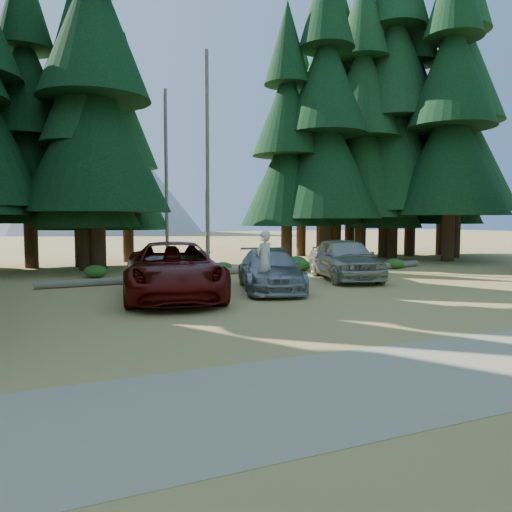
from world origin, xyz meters
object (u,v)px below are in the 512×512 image
at_px(log_right, 388,266).
at_px(frisbee_player, 264,261).
at_px(log_left, 90,283).
at_px(red_pickup, 173,270).
at_px(silver_minivan_center, 270,270).
at_px(log_mid, 255,270).
at_px(silver_minivan_right, 345,259).

bearing_deg(log_right, frisbee_player, -165.04).
bearing_deg(log_left, frisbee_player, -48.41).
bearing_deg(frisbee_player, red_pickup, -43.61).
distance_m(silver_minivan_center, log_mid, 5.74).
bearing_deg(log_left, log_mid, 9.67).
distance_m(red_pickup, log_right, 13.16).
distance_m(silver_minivan_center, silver_minivan_right, 4.50).
distance_m(silver_minivan_right, log_left, 10.34).
distance_m(silver_minivan_center, frisbee_player, 1.68).
relative_size(silver_minivan_right, log_mid, 1.44).
height_order(silver_minivan_center, log_mid, silver_minivan_center).
bearing_deg(silver_minivan_right, log_mid, 137.24).
bearing_deg(silver_minivan_center, log_left, 165.25).
bearing_deg(log_mid, silver_minivan_right, -62.50).
relative_size(silver_minivan_right, log_left, 1.34).
xyz_separation_m(frisbee_player, log_left, (-4.99, 5.03, -1.06)).
relative_size(silver_minivan_right, log_right, 1.04).
relative_size(frisbee_player, log_left, 0.50).
relative_size(log_left, log_right, 0.78).
distance_m(red_pickup, silver_minivan_center, 3.64).
distance_m(silver_minivan_right, log_right, 5.30).
bearing_deg(frisbee_player, silver_minivan_center, -144.67).
xyz_separation_m(frisbee_player, log_right, (9.57, 5.64, -1.04)).
distance_m(silver_minivan_center, log_left, 6.93).
height_order(red_pickup, log_right, red_pickup).
xyz_separation_m(red_pickup, frisbee_player, (2.76, -1.07, 0.29)).
xyz_separation_m(red_pickup, silver_minivan_center, (3.62, 0.29, -0.18)).
distance_m(silver_minivan_right, log_mid, 4.64).
bearing_deg(red_pickup, frisbee_player, -10.16).
xyz_separation_m(silver_minivan_center, log_left, (-5.86, 3.66, -0.59)).
bearing_deg(silver_minivan_right, frisbee_player, -135.03).
height_order(silver_minivan_right, log_left, silver_minivan_right).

